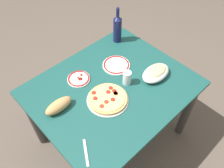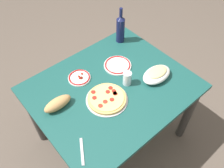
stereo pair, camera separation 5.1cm
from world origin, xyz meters
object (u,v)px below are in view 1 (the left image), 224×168
object	(u,v)px
dining_table	(112,97)
wine_bottle	(117,28)
pepperoni_pizza	(108,99)
bread_loaf	(59,106)
baked_pasta_dish	(156,72)
water_glass	(127,78)
side_plate_far	(79,79)
side_plate_near	(116,65)

from	to	relation	value
dining_table	wine_bottle	bearing A→B (deg)	41.79
pepperoni_pizza	wine_bottle	distance (m)	0.66
wine_bottle	bread_loaf	bearing A→B (deg)	-162.05
baked_pasta_dish	water_glass	size ratio (longest dim) A/B	2.22
dining_table	bread_loaf	bearing A→B (deg)	165.68
pepperoni_pizza	side_plate_far	xyz separation A→B (m)	(-0.03, 0.28, -0.01)
side_plate_far	dining_table	bearing A→B (deg)	-59.22
dining_table	bread_loaf	size ratio (longest dim) A/B	5.70
baked_pasta_dish	wine_bottle	size ratio (longest dim) A/B	0.77
baked_pasta_dish	side_plate_near	xyz separation A→B (m)	(-0.13, 0.28, -0.03)
baked_pasta_dish	wine_bottle	distance (m)	0.51
wine_bottle	bread_loaf	world-z (taller)	wine_bottle
water_glass	bread_loaf	xyz separation A→B (m)	(-0.49, 0.14, -0.02)
dining_table	wine_bottle	size ratio (longest dim) A/B	3.59
side_plate_far	baked_pasta_dish	bearing A→B (deg)	-40.05
side_plate_near	pepperoni_pizza	bearing A→B (deg)	-143.94
pepperoni_pizza	baked_pasta_dish	xyz separation A→B (m)	(0.41, -0.08, 0.03)
baked_pasta_dish	bread_loaf	bearing A→B (deg)	160.47
pepperoni_pizza	side_plate_near	world-z (taller)	pepperoni_pizza
wine_bottle	side_plate_far	bearing A→B (deg)	-165.83
baked_pasta_dish	dining_table	bearing A→B (deg)	154.30
pepperoni_pizza	side_plate_near	xyz separation A→B (m)	(0.27, 0.20, -0.01)
pepperoni_pizza	bread_loaf	world-z (taller)	bread_loaf
water_glass	side_plate_far	xyz separation A→B (m)	(-0.23, 0.26, -0.05)
pepperoni_pizza	wine_bottle	size ratio (longest dim) A/B	0.93
wine_bottle	bread_loaf	size ratio (longest dim) A/B	1.59
dining_table	pepperoni_pizza	bearing A→B (deg)	-147.10
wine_bottle	side_plate_far	xyz separation A→B (m)	(-0.52, -0.13, -0.12)
water_glass	pepperoni_pizza	bearing A→B (deg)	-174.20
dining_table	side_plate_near	size ratio (longest dim) A/B	5.26
pepperoni_pizza	wine_bottle	world-z (taller)	wine_bottle
wine_bottle	water_glass	xyz separation A→B (m)	(-0.29, -0.40, -0.07)
dining_table	side_plate_far	size ratio (longest dim) A/B	6.71
baked_pasta_dish	wine_bottle	world-z (taller)	wine_bottle
water_glass	side_plate_near	world-z (taller)	water_glass
wine_bottle	side_plate_near	xyz separation A→B (m)	(-0.22, -0.22, -0.12)
wine_bottle	water_glass	distance (m)	0.49
baked_pasta_dish	wine_bottle	xyz separation A→B (m)	(0.09, 0.50, 0.09)
baked_pasta_dish	water_glass	bearing A→B (deg)	153.35
dining_table	baked_pasta_dish	bearing A→B (deg)	-25.70
baked_pasta_dish	side_plate_far	distance (m)	0.57
baked_pasta_dish	side_plate_near	bearing A→B (deg)	115.47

